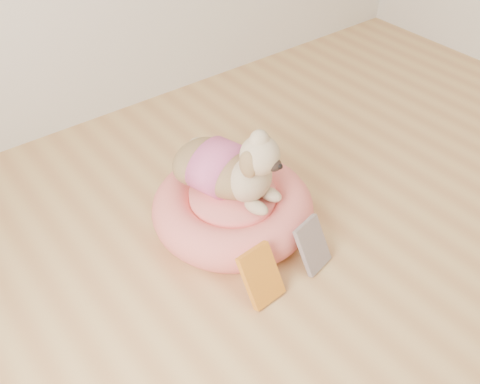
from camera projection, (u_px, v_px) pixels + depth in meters
pet_bed at (233, 208)px, 2.26m from camera, size 0.68×0.68×0.18m
dog at (230, 156)px, 2.09m from camera, size 0.46×0.56×0.35m
book_yellow at (261, 276)px, 1.96m from camera, size 0.15×0.14×0.20m
book_white at (313, 245)px, 2.08m from camera, size 0.16×0.14×0.20m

